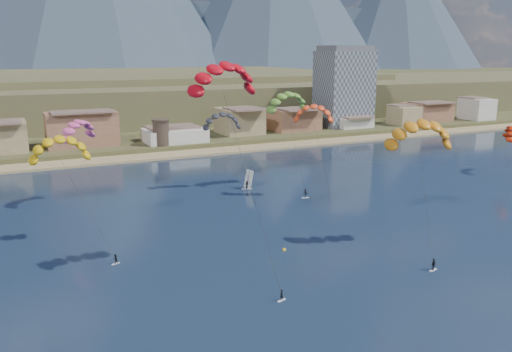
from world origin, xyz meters
The scene contains 17 objects.
ground centered at (0.00, 0.00, 0.00)m, with size 2400.00×2400.00×0.00m, color black.
beach centered at (0.00, 106.00, 0.25)m, with size 2200.00×12.00×0.90m.
land centered at (0.00, 560.00, 0.00)m, with size 2200.00×900.00×4.00m.
foothills centered at (22.39, 232.47, 9.08)m, with size 940.00×210.00×18.00m.
town centered at (-40.00, 122.00, 8.00)m, with size 400.00×24.00×12.00m.
apartment_tower centered at (85.00, 128.00, 17.82)m, with size 20.00×16.00×32.00m.
watchtower centered at (5.00, 114.00, 6.37)m, with size 5.82×5.82×8.60m.
kitesurfer_red centered at (-11.95, 17.15, 28.73)m, with size 11.21×15.55×31.92m.
kitesurfer_yellow centered at (-31.95, 38.08, 17.09)m, with size 11.49×14.10×21.18m.
kitesurfer_orange centered at (20.55, 13.84, 19.44)m, with size 12.40×14.51×23.00m.
kitesurfer_green centered at (20.05, 57.02, 20.79)m, with size 11.27×13.88×24.03m.
distant_kite_pink centered at (-26.40, 61.57, 16.72)m, with size 9.49×9.53×19.82m.
distant_kite_dark centered at (5.06, 60.75, 16.90)m, with size 9.70×6.43×19.87m.
distant_kite_orange centered at (20.57, 46.36, 19.35)m, with size 9.56×7.88×22.13m.
distant_kite_red centered at (79.68, 44.38, 11.38)m, with size 8.25×8.35×14.66m.
windsurfer centered at (10.54, 58.80, 1.43)m, with size 2.73×2.89×4.49m.
buoy centered at (-0.36, 20.52, 0.11)m, with size 0.63×0.63×0.63m.
Camera 1 is at (-38.81, -49.74, 31.61)m, focal length 36.59 mm.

